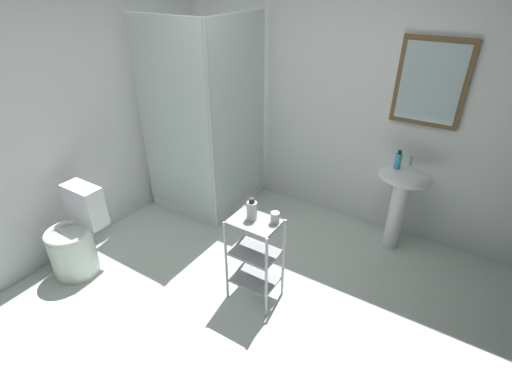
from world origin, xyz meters
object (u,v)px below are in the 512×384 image
(shower_stall, at_px, (209,167))
(pedestal_sink, at_px, (401,194))
(lotion_bottle_white, at_px, (252,210))
(rinse_cup, at_px, (275,218))
(toilet, at_px, (76,239))
(hand_soap_bottle, at_px, (398,160))
(storage_cart, at_px, (255,254))

(shower_stall, xyz_separation_m, pedestal_sink, (1.95, 0.32, 0.12))
(lotion_bottle_white, relative_size, rinse_cup, 2.00)
(toilet, relative_size, hand_soap_bottle, 4.58)
(pedestal_sink, distance_m, toilet, 2.88)
(lotion_bottle_white, bearing_deg, hand_soap_bottle, 60.76)
(hand_soap_bottle, bearing_deg, pedestal_sink, -6.98)
(toilet, relative_size, rinse_cup, 8.85)
(pedestal_sink, height_order, storage_cart, pedestal_sink)
(pedestal_sink, relative_size, hand_soap_bottle, 4.88)
(pedestal_sink, xyz_separation_m, hand_soap_bottle, (-0.08, 0.01, 0.30))
(shower_stall, distance_m, toilet, 1.51)
(shower_stall, xyz_separation_m, rinse_cup, (1.33, -0.88, 0.32))
(rinse_cup, bearing_deg, pedestal_sink, 62.76)
(pedestal_sink, relative_size, toilet, 1.07)
(shower_stall, relative_size, storage_cart, 2.70)
(hand_soap_bottle, height_order, lotion_bottle_white, hand_soap_bottle)
(toilet, bearing_deg, rinse_cup, 20.20)
(storage_cart, distance_m, hand_soap_bottle, 1.51)
(pedestal_sink, xyz_separation_m, lotion_bottle_white, (-0.79, -1.25, 0.24))
(toilet, relative_size, storage_cart, 1.03)
(pedestal_sink, distance_m, lotion_bottle_white, 1.49)
(shower_stall, bearing_deg, lotion_bottle_white, -38.57)
(shower_stall, bearing_deg, pedestal_sink, 9.48)
(toilet, height_order, storage_cart, toilet)
(shower_stall, height_order, toilet, shower_stall)
(toilet, height_order, rinse_cup, rinse_cup)
(toilet, distance_m, rinse_cup, 1.78)
(toilet, xyz_separation_m, rinse_cup, (1.62, 0.59, 0.47))
(hand_soap_bottle, bearing_deg, rinse_cup, -113.80)
(toilet, distance_m, storage_cart, 1.58)
(shower_stall, xyz_separation_m, lotion_bottle_white, (1.16, -0.92, 0.35))
(rinse_cup, bearing_deg, storage_cart, -155.61)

